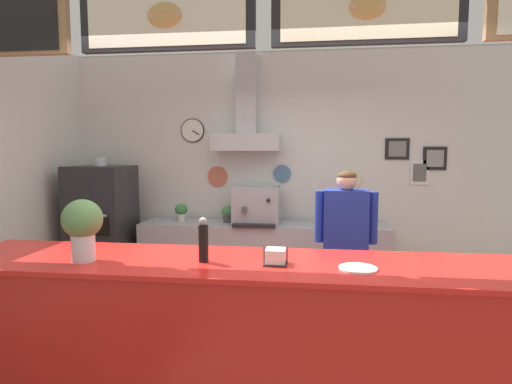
{
  "coord_description": "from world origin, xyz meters",
  "views": [
    {
      "loc": [
        0.29,
        -2.84,
        1.75
      ],
      "look_at": [
        -0.16,
        0.67,
        1.4
      ],
      "focal_mm": 28.95,
      "sensor_mm": 36.0,
      "label": 1
    }
  ],
  "objects_px": {
    "potted_oregano": "(348,212)",
    "potted_basil": "(181,211)",
    "basil_vase": "(83,226)",
    "espresso_machine": "(256,206)",
    "napkin_holder": "(275,257)",
    "shop_worker": "(345,253)",
    "condiment_plate": "(358,268)",
    "potted_sage": "(322,218)",
    "potted_thyme": "(227,213)",
    "pepper_grinder": "(203,240)",
    "pizza_oven": "(103,232)"
  },
  "relations": [
    {
      "from": "potted_oregano",
      "to": "pepper_grinder",
      "type": "relative_size",
      "value": 0.96
    },
    {
      "from": "potted_basil",
      "to": "condiment_plate",
      "type": "xyz_separation_m",
      "value": [
        1.81,
        -2.44,
        0.07
      ]
    },
    {
      "from": "potted_thyme",
      "to": "pepper_grinder",
      "type": "distance_m",
      "value": 2.45
    },
    {
      "from": "pizza_oven",
      "to": "basil_vase",
      "type": "xyz_separation_m",
      "value": [
        1.08,
        -2.27,
        0.51
      ]
    },
    {
      "from": "pepper_grinder",
      "to": "condiment_plate",
      "type": "bearing_deg",
      "value": -3.02
    },
    {
      "from": "espresso_machine",
      "to": "pepper_grinder",
      "type": "height_order",
      "value": "pepper_grinder"
    },
    {
      "from": "espresso_machine",
      "to": "condiment_plate",
      "type": "height_order",
      "value": "espresso_machine"
    },
    {
      "from": "shop_worker",
      "to": "basil_vase",
      "type": "xyz_separation_m",
      "value": [
        -1.68,
        -1.38,
        0.45
      ]
    },
    {
      "from": "potted_oregano",
      "to": "napkin_holder",
      "type": "relative_size",
      "value": 1.82
    },
    {
      "from": "espresso_machine",
      "to": "potted_basil",
      "type": "relative_size",
      "value": 2.48
    },
    {
      "from": "napkin_holder",
      "to": "basil_vase",
      "type": "relative_size",
      "value": 0.38
    },
    {
      "from": "shop_worker",
      "to": "potted_oregano",
      "type": "relative_size",
      "value": 6.02
    },
    {
      "from": "shop_worker",
      "to": "potted_basil",
      "type": "relative_size",
      "value": 7.3
    },
    {
      "from": "potted_sage",
      "to": "basil_vase",
      "type": "distance_m",
      "value": 2.89
    },
    {
      "from": "potted_sage",
      "to": "pepper_grinder",
      "type": "relative_size",
      "value": 0.6
    },
    {
      "from": "espresso_machine",
      "to": "potted_thyme",
      "type": "xyz_separation_m",
      "value": [
        -0.35,
        0.03,
        -0.1
      ]
    },
    {
      "from": "espresso_machine",
      "to": "potted_oregano",
      "type": "relative_size",
      "value": 2.04
    },
    {
      "from": "potted_basil",
      "to": "potted_sage",
      "type": "height_order",
      "value": "potted_basil"
    },
    {
      "from": "basil_vase",
      "to": "shop_worker",
      "type": "bearing_deg",
      "value": 39.32
    },
    {
      "from": "shop_worker",
      "to": "pepper_grinder",
      "type": "xyz_separation_m",
      "value": [
        -0.95,
        -1.3,
        0.37
      ]
    },
    {
      "from": "pizza_oven",
      "to": "pepper_grinder",
      "type": "distance_m",
      "value": 2.87
    },
    {
      "from": "potted_basil",
      "to": "potted_sage",
      "type": "distance_m",
      "value": 1.68
    },
    {
      "from": "potted_oregano",
      "to": "potted_sage",
      "type": "distance_m",
      "value": 0.31
    },
    {
      "from": "potted_oregano",
      "to": "potted_thyme",
      "type": "height_order",
      "value": "potted_oregano"
    },
    {
      "from": "potted_sage",
      "to": "pepper_grinder",
      "type": "distance_m",
      "value": 2.51
    },
    {
      "from": "espresso_machine",
      "to": "napkin_holder",
      "type": "bearing_deg",
      "value": -80.08
    },
    {
      "from": "potted_oregano",
      "to": "potted_basil",
      "type": "bearing_deg",
      "value": -179.15
    },
    {
      "from": "potted_thyme",
      "to": "basil_vase",
      "type": "distance_m",
      "value": 2.54
    },
    {
      "from": "napkin_holder",
      "to": "potted_oregano",
      "type": "bearing_deg",
      "value": 75.18
    },
    {
      "from": "potted_basil",
      "to": "potted_thyme",
      "type": "relative_size",
      "value": 1.08
    },
    {
      "from": "shop_worker",
      "to": "espresso_machine",
      "type": "relative_size",
      "value": 2.95
    },
    {
      "from": "potted_sage",
      "to": "condiment_plate",
      "type": "bearing_deg",
      "value": -86.95
    },
    {
      "from": "potted_basil",
      "to": "basil_vase",
      "type": "distance_m",
      "value": 2.49
    },
    {
      "from": "potted_sage",
      "to": "basil_vase",
      "type": "bearing_deg",
      "value": -121.52
    },
    {
      "from": "shop_worker",
      "to": "basil_vase",
      "type": "height_order",
      "value": "shop_worker"
    },
    {
      "from": "pizza_oven",
      "to": "espresso_machine",
      "type": "relative_size",
      "value": 3.13
    },
    {
      "from": "potted_thyme",
      "to": "pepper_grinder",
      "type": "height_order",
      "value": "pepper_grinder"
    },
    {
      "from": "potted_thyme",
      "to": "napkin_holder",
      "type": "xyz_separation_m",
      "value": [
        0.77,
        -2.41,
        0.12
      ]
    },
    {
      "from": "potted_basil",
      "to": "basil_vase",
      "type": "height_order",
      "value": "basil_vase"
    },
    {
      "from": "espresso_machine",
      "to": "potted_sage",
      "type": "height_order",
      "value": "espresso_machine"
    },
    {
      "from": "potted_thyme",
      "to": "basil_vase",
      "type": "height_order",
      "value": "basil_vase"
    },
    {
      "from": "potted_oregano",
      "to": "basil_vase",
      "type": "relative_size",
      "value": 0.69
    },
    {
      "from": "pizza_oven",
      "to": "espresso_machine",
      "type": "distance_m",
      "value": 1.86
    },
    {
      "from": "espresso_machine",
      "to": "napkin_holder",
      "type": "relative_size",
      "value": 3.72
    },
    {
      "from": "napkin_holder",
      "to": "pepper_grinder",
      "type": "bearing_deg",
      "value": -179.61
    },
    {
      "from": "potted_basil",
      "to": "napkin_holder",
      "type": "xyz_separation_m",
      "value": [
        1.33,
        -2.39,
        0.1
      ]
    },
    {
      "from": "pizza_oven",
      "to": "napkin_holder",
      "type": "relative_size",
      "value": 11.63
    },
    {
      "from": "potted_oregano",
      "to": "condiment_plate",
      "type": "xyz_separation_m",
      "value": [
        -0.17,
        -2.47,
        0.05
      ]
    },
    {
      "from": "espresso_machine",
      "to": "potted_sage",
      "type": "xyz_separation_m",
      "value": [
        0.76,
        -0.01,
        -0.13
      ]
    },
    {
      "from": "potted_thyme",
      "to": "basil_vase",
      "type": "xyz_separation_m",
      "value": [
        -0.39,
        -2.49,
        0.29
      ]
    }
  ]
}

